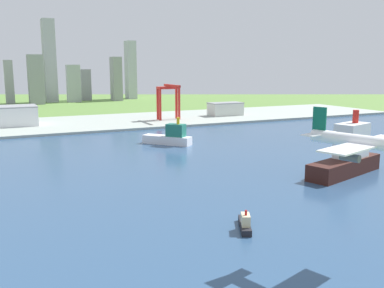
{
  "coord_description": "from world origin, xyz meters",
  "views": [
    {
      "loc": [
        -79.93,
        5.49,
        64.58
      ],
      "look_at": [
        -9.42,
        152.97,
        34.86
      ],
      "focal_mm": 40.09,
      "sensor_mm": 36.0,
      "label": 1
    }
  ],
  "objects_px": {
    "tugboat_small": "(245,223)",
    "warehouse_annex": "(225,109)",
    "cargo_ship": "(347,156)",
    "warehouse_main": "(12,116)",
    "airplane_landing": "(373,144)",
    "port_crane_red": "(169,94)",
    "ferry_boat": "(170,137)"
  },
  "relations": [
    {
      "from": "cargo_ship",
      "to": "warehouse_main",
      "type": "height_order",
      "value": "cargo_ship"
    },
    {
      "from": "warehouse_main",
      "to": "warehouse_annex",
      "type": "height_order",
      "value": "warehouse_main"
    },
    {
      "from": "airplane_landing",
      "to": "port_crane_red",
      "type": "relative_size",
      "value": 1.04
    },
    {
      "from": "airplane_landing",
      "to": "tugboat_small",
      "type": "distance_m",
      "value": 61.67
    },
    {
      "from": "airplane_landing",
      "to": "port_crane_red",
      "type": "bearing_deg",
      "value": 76.91
    },
    {
      "from": "warehouse_main",
      "to": "ferry_boat",
      "type": "bearing_deg",
      "value": -55.46
    },
    {
      "from": "airplane_landing",
      "to": "tugboat_small",
      "type": "height_order",
      "value": "airplane_landing"
    },
    {
      "from": "cargo_ship",
      "to": "port_crane_red",
      "type": "height_order",
      "value": "port_crane_red"
    },
    {
      "from": "ferry_boat",
      "to": "warehouse_main",
      "type": "xyz_separation_m",
      "value": [
        -112.55,
        163.49,
        6.47
      ]
    },
    {
      "from": "cargo_ship",
      "to": "warehouse_main",
      "type": "distance_m",
      "value": 347.15
    },
    {
      "from": "cargo_ship",
      "to": "port_crane_red",
      "type": "xyz_separation_m",
      "value": [
        -1.0,
        277.65,
        21.33
      ]
    },
    {
      "from": "airplane_landing",
      "to": "warehouse_main",
      "type": "bearing_deg",
      "value": 101.82
    },
    {
      "from": "cargo_ship",
      "to": "warehouse_annex",
      "type": "distance_m",
      "value": 299.2
    },
    {
      "from": "tugboat_small",
      "to": "ferry_boat",
      "type": "xyz_separation_m",
      "value": [
        45.85,
        188.37,
        3.86
      ]
    },
    {
      "from": "cargo_ship",
      "to": "tugboat_small",
      "type": "bearing_deg",
      "value": -154.51
    },
    {
      "from": "warehouse_annex",
      "to": "cargo_ship",
      "type": "bearing_deg",
      "value": -105.75
    },
    {
      "from": "cargo_ship",
      "to": "warehouse_main",
      "type": "bearing_deg",
      "value": 119.46
    },
    {
      "from": "cargo_ship",
      "to": "warehouse_annex",
      "type": "height_order",
      "value": "cargo_ship"
    },
    {
      "from": "tugboat_small",
      "to": "port_crane_red",
      "type": "distance_m",
      "value": 344.37
    },
    {
      "from": "ferry_boat",
      "to": "warehouse_annex",
      "type": "bearing_deg",
      "value": 46.95
    },
    {
      "from": "tugboat_small",
      "to": "warehouse_annex",
      "type": "relative_size",
      "value": 0.42
    },
    {
      "from": "airplane_landing",
      "to": "cargo_ship",
      "type": "relative_size",
      "value": 0.73
    },
    {
      "from": "cargo_ship",
      "to": "warehouse_annex",
      "type": "bearing_deg",
      "value": 74.25
    },
    {
      "from": "warehouse_annex",
      "to": "warehouse_main",
      "type": "bearing_deg",
      "value": 176.75
    },
    {
      "from": "tugboat_small",
      "to": "ferry_boat",
      "type": "bearing_deg",
      "value": 76.32
    },
    {
      "from": "airplane_landing",
      "to": "port_crane_red",
      "type": "distance_m",
      "value": 382.5
    },
    {
      "from": "airplane_landing",
      "to": "ferry_boat",
      "type": "bearing_deg",
      "value": 82.81
    },
    {
      "from": "tugboat_small",
      "to": "warehouse_main",
      "type": "relative_size",
      "value": 0.37
    },
    {
      "from": "port_crane_red",
      "to": "warehouse_annex",
      "type": "relative_size",
      "value": 1.02
    },
    {
      "from": "airplane_landing",
      "to": "warehouse_annex",
      "type": "bearing_deg",
      "value": 66.2
    },
    {
      "from": "tugboat_small",
      "to": "warehouse_annex",
      "type": "height_order",
      "value": "warehouse_annex"
    },
    {
      "from": "airplane_landing",
      "to": "tugboat_small",
      "type": "bearing_deg",
      "value": 109.91
    }
  ]
}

